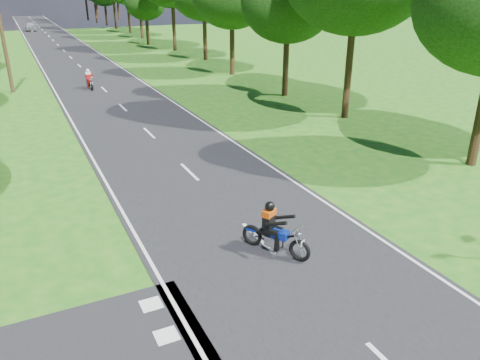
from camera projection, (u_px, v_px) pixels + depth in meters
ground at (293, 272)px, 12.50m from camera, size 160.00×160.00×0.00m
main_road at (64, 51)px, 53.98m from camera, size 7.00×140.00×0.02m
road_markings at (64, 53)px, 52.36m from camera, size 7.40×140.00×0.01m
telegraph_pole at (2, 33)px, 31.74m from camera, size 1.20×0.26×8.00m
rider_near_blue at (276, 228)px, 13.08m from camera, size 1.48×1.93×1.56m
rider_far_red at (89, 79)px, 34.03m from camera, size 0.62×1.72×1.42m
distant_car at (30, 26)px, 76.41m from camera, size 1.73×4.11×1.39m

